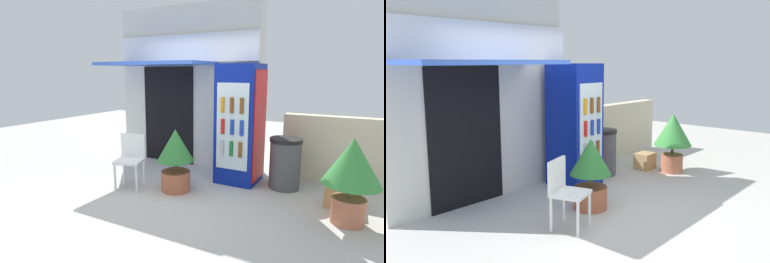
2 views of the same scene
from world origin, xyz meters
The scene contains 9 objects.
ground centered at (0.00, 0.00, 0.00)m, with size 16.00×16.00×0.00m, color beige.
storefront_building centered at (-0.50, 1.66, 1.58)m, with size 3.02×1.28×3.10m.
drink_cooler centered at (0.89, 1.07, 0.99)m, with size 0.68×0.73×1.97m.
plastic_chair centered at (-0.53, -0.04, 0.50)m, with size 0.51×0.51×0.85m.
potted_plant_near_shop centered at (0.19, 0.15, 0.56)m, with size 0.57×0.57×0.98m.
potted_plant_curbside centered at (2.62, 0.24, 0.69)m, with size 0.68×0.68×1.07m.
trash_bin centered at (1.65, 1.09, 0.41)m, with size 0.50×0.50×0.82m.
stone_boundary_wall centered at (2.82, 1.70, 0.57)m, with size 2.67×0.23×1.13m, color beige.
cardboard_box centered at (2.48, 0.72, 0.15)m, with size 0.36×0.29×0.30m, color tan.
Camera 2 is at (-3.96, -3.27, 2.01)m, focal length 38.22 mm.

